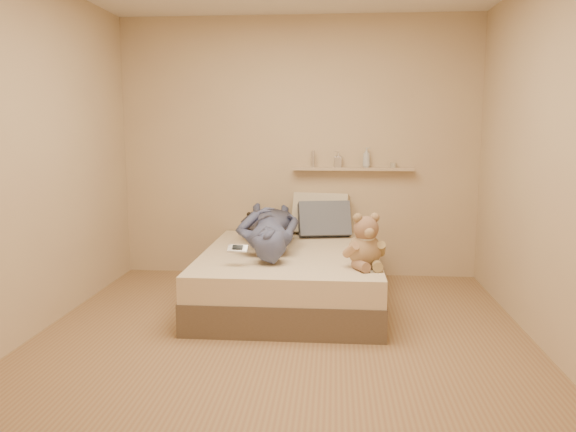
# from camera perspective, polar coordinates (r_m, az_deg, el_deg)

# --- Properties ---
(room) EXTENTS (3.80, 3.80, 3.80)m
(room) POSITION_cam_1_polar(r_m,az_deg,el_deg) (3.81, -0.81, 5.95)
(room) COLOR olive
(room) RESTS_ON ground
(bed) EXTENTS (1.50, 1.90, 0.45)m
(bed) POSITION_cam_1_polar(r_m,az_deg,el_deg) (4.90, 0.27, -6.17)
(bed) COLOR brown
(bed) RESTS_ON floor
(game_console) EXTENTS (0.16, 0.08, 0.05)m
(game_console) POSITION_cam_1_polar(r_m,az_deg,el_deg) (4.32, -5.13, -3.31)
(game_console) COLOR #B9BCC0
(game_console) RESTS_ON bed
(teddy_bear) EXTENTS (0.34, 0.34, 0.42)m
(teddy_bear) POSITION_cam_1_polar(r_m,az_deg,el_deg) (4.28, 7.88, -2.94)
(teddy_bear) COLOR #957952
(teddy_bear) RESTS_ON bed
(dark_plush) EXTENTS (0.18, 0.18, 0.27)m
(dark_plush) POSITION_cam_1_polar(r_m,az_deg,el_deg) (5.30, -3.57, -1.25)
(dark_plush) COLOR black
(dark_plush) RESTS_ON bed
(pillow_cream) EXTENTS (0.59, 0.38, 0.43)m
(pillow_cream) POSITION_cam_1_polar(r_m,az_deg,el_deg) (5.62, 3.33, 0.18)
(pillow_cream) COLOR beige
(pillow_cream) RESTS_ON bed
(pillow_grey) EXTENTS (0.54, 0.35, 0.37)m
(pillow_grey) POSITION_cam_1_polar(r_m,az_deg,el_deg) (5.48, 3.71, -0.35)
(pillow_grey) COLOR slate
(pillow_grey) RESTS_ON bed
(person) EXTENTS (0.72, 1.59, 0.37)m
(person) POSITION_cam_1_polar(r_m,az_deg,el_deg) (5.00, -1.96, -1.06)
(person) COLOR #414867
(person) RESTS_ON bed
(wall_shelf) EXTENTS (1.20, 0.12, 0.03)m
(wall_shelf) POSITION_cam_1_polar(r_m,az_deg,el_deg) (5.65, 6.60, 4.78)
(wall_shelf) COLOR tan
(wall_shelf) RESTS_ON wall_back
(shelf_bottles) EXTENTS (0.85, 0.08, 0.20)m
(shelf_bottles) POSITION_cam_1_polar(r_m,az_deg,el_deg) (5.64, 6.75, 5.79)
(shelf_bottles) COLOR silver
(shelf_bottles) RESTS_ON wall_shelf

